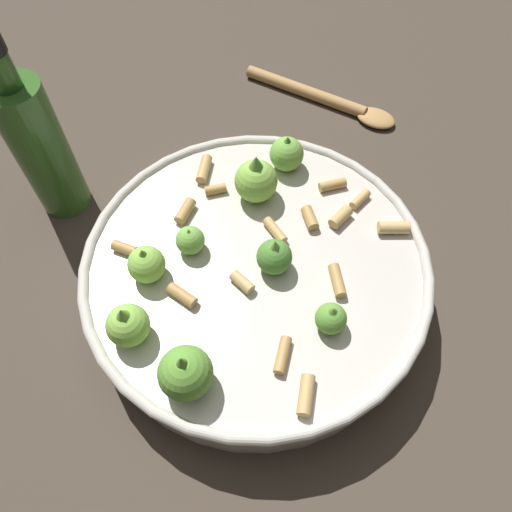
% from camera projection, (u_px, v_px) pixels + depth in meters
% --- Properties ---
extents(ground_plane, '(2.40, 2.40, 0.00)m').
position_uv_depth(ground_plane, '(256.00, 291.00, 0.51)').
color(ground_plane, '#42382D').
extents(cooking_pan, '(0.33, 0.33, 0.11)m').
position_uv_depth(cooking_pan, '(254.00, 273.00, 0.48)').
color(cooking_pan, beige).
rests_on(cooking_pan, ground).
extents(olive_oil_bottle, '(0.06, 0.06, 0.21)m').
position_uv_depth(olive_oil_bottle, '(40.00, 146.00, 0.50)').
color(olive_oil_bottle, '#336023').
rests_on(olive_oil_bottle, ground).
extents(wooden_spoon, '(0.15, 0.20, 0.02)m').
position_uv_depth(wooden_spoon, '(328.00, 100.00, 0.66)').
color(wooden_spoon, '#B2844C').
rests_on(wooden_spoon, ground).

